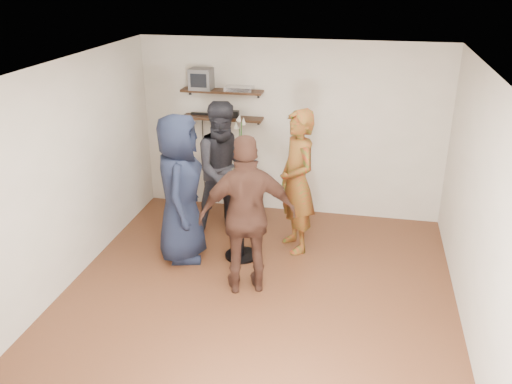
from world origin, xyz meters
TOP-DOWN VIEW (x-y plane):
  - room at (0.00, 0.00)m, footprint 4.58×5.08m
  - shelf_upper at (-1.00, 2.38)m, footprint 1.20×0.25m
  - shelf_lower at (-1.00, 2.38)m, footprint 1.20×0.25m
  - crt_monitor at (-1.30, 2.38)m, footprint 0.32×0.30m
  - dvd_deck at (-0.74, 2.38)m, footprint 0.40×0.24m
  - radio at (-0.87, 2.38)m, footprint 0.22×0.10m
  - power_strip at (-1.35, 2.42)m, footprint 0.30×0.05m
  - side_table at (-0.69, 2.20)m, footprint 0.55×0.55m
  - vase_lilies at (-0.69, 2.20)m, footprint 0.20×0.20m
  - drinks_table at (-0.38, 0.91)m, footprint 0.56×0.56m
  - wine_glass_fl at (-0.45, 0.87)m, footprint 0.07×0.07m
  - wine_glass_fr at (-0.32, 0.88)m, footprint 0.06×0.06m
  - wine_glass_bl at (-0.40, 0.97)m, footprint 0.07×0.07m
  - wine_glass_br at (-0.34, 0.93)m, footprint 0.07×0.07m
  - person_plaid at (0.27, 1.30)m, footprint 0.75×0.83m
  - person_dark at (-0.76, 1.57)m, footprint 1.15×1.08m
  - person_navy at (-1.13, 0.76)m, footprint 0.78×1.04m
  - person_brown at (-0.14, 0.19)m, footprint 1.19×0.79m

SIDE VIEW (x-z plane):
  - side_table at x=-0.69m, z-range 0.20..0.80m
  - drinks_table at x=-0.38m, z-range 0.15..1.16m
  - vase_lilies at x=-0.69m, z-range 0.41..1.41m
  - person_brown at x=-0.14m, z-range 0.00..1.88m
  - person_dark at x=-0.76m, z-range 0.00..1.90m
  - person_plaid at x=0.27m, z-range 0.00..1.91m
  - person_navy at x=-1.13m, z-range 0.00..1.92m
  - wine_glass_fr at x=-0.32m, z-range 1.05..1.24m
  - wine_glass_bl at x=-0.40m, z-range 1.06..1.27m
  - wine_glass_br at x=-0.34m, z-range 1.06..1.28m
  - wine_glass_fl at x=-0.45m, z-range 1.06..1.28m
  - room at x=0.00m, z-range -0.04..2.64m
  - shelf_lower at x=-1.00m, z-range 1.43..1.47m
  - power_strip at x=-1.35m, z-range 1.47..1.50m
  - radio at x=-0.87m, z-range 1.47..1.57m
  - shelf_upper at x=-1.00m, z-range 1.83..1.87m
  - dvd_deck at x=-0.74m, z-range 1.87..1.93m
  - crt_monitor at x=-1.30m, z-range 1.87..2.17m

